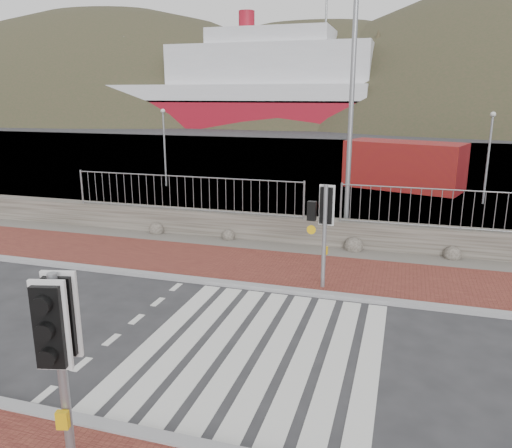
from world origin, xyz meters
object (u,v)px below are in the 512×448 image
(ferry, at_px, (231,91))
(traffic_signal_far, at_px, (324,215))
(streetlight, at_px, (357,85))
(traffic_signal_near, at_px, (59,339))
(shipping_container, at_px, (404,165))

(ferry, height_order, traffic_signal_far, ferry)
(streetlight, bearing_deg, traffic_signal_near, -83.60)
(traffic_signal_near, height_order, traffic_signal_far, traffic_signal_near)
(ferry, distance_m, shipping_container, 56.19)
(traffic_signal_near, relative_size, shipping_container, 0.49)
(shipping_container, bearing_deg, traffic_signal_near, -80.81)
(ferry, relative_size, shipping_container, 8.45)
(traffic_signal_near, xyz_separation_m, traffic_signal_far, (1.88, 7.55, -0.12))
(traffic_signal_far, relative_size, shipping_container, 0.46)
(streetlight, relative_size, shipping_container, 1.55)
(streetlight, xyz_separation_m, shipping_container, (1.57, 10.77, -3.92))
(streetlight, distance_m, shipping_container, 11.57)
(ferry, xyz_separation_m, shipping_container, (27.05, -49.07, -4.13))
(ferry, distance_m, streetlight, 65.04)
(traffic_signal_far, xyz_separation_m, shipping_container, (1.77, 15.37, -0.74))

